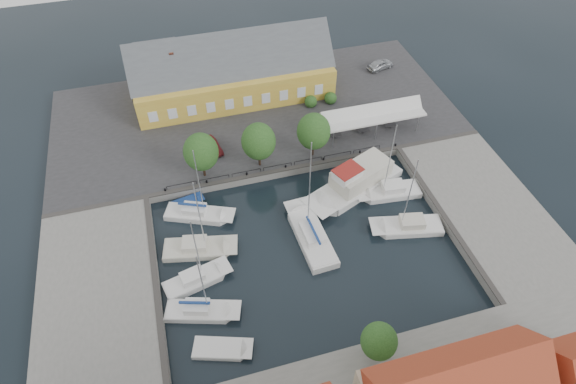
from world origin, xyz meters
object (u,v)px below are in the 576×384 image
at_px(west_boat_b, 199,249).
at_px(trawler, 356,182).
at_px(car_silver, 380,64).
at_px(car_red, 212,146).
at_px(east_boat_b, 408,227).
at_px(center_sailboat, 311,236).
at_px(west_boat_a, 198,215).
at_px(warehouse, 228,73).
at_px(west_boat_c, 196,280).
at_px(west_boat_d, 201,312).
at_px(launch_nw, 188,203).
at_px(launch_sw, 222,349).
at_px(tent_canopy, 372,115).
at_px(east_boat_a, 389,192).

bearing_deg(west_boat_b, trawler, 12.00).
distance_m(car_silver, west_boat_b, 42.74).
height_order(car_red, east_boat_b, east_boat_b).
height_order(center_sailboat, west_boat_a, center_sailboat).
distance_m(warehouse, west_boat_c, 32.59).
bearing_deg(west_boat_d, car_red, 77.27).
distance_m(warehouse, west_boat_b, 28.61).
bearing_deg(west_boat_d, warehouse, 74.23).
xyz_separation_m(car_silver, west_boat_d, (-33.93, -34.80, -1.48)).
height_order(west_boat_c, launch_nw, west_boat_c).
height_order(warehouse, launch_sw, warehouse).
xyz_separation_m(west_boat_a, west_boat_b, (-0.69, -4.99, -0.01)).
height_order(car_silver, trawler, trawler).
bearing_deg(east_boat_b, launch_nw, 155.61).
distance_m(center_sailboat, launch_sw, 15.86).
distance_m(center_sailboat, west_boat_a, 13.44).
distance_m(center_sailboat, west_boat_c, 13.38).
bearing_deg(launch_nw, trawler, -8.56).
height_order(trawler, west_boat_a, west_boat_a).
height_order(car_silver, west_boat_b, west_boat_b).
relative_size(center_sailboat, west_boat_a, 1.27).
bearing_deg(launch_sw, west_boat_c, 98.19).
height_order(center_sailboat, trawler, center_sailboat).
relative_size(center_sailboat, trawler, 1.00).
bearing_deg(warehouse, west_boat_d, -105.77).
bearing_deg(west_boat_b, west_boat_a, 82.07).
relative_size(car_red, launch_nw, 0.99).
distance_m(east_boat_b, west_boat_c, 24.26).
bearing_deg(east_boat_b, west_boat_d, -169.94).
bearing_deg(warehouse, tent_canopy, -39.86).
bearing_deg(center_sailboat, west_boat_b, 172.14).
distance_m(east_boat_b, west_boat_a, 24.22).
distance_m(trawler, west_boat_a, 19.42).
height_order(warehouse, east_boat_a, east_boat_a).
bearing_deg(car_red, tent_canopy, -20.65).
bearing_deg(launch_sw, tent_canopy, 44.93).
distance_m(warehouse, east_boat_a, 29.05).
bearing_deg(west_boat_c, west_boat_d, -91.06).
height_order(car_silver, launch_nw, car_silver).
height_order(warehouse, center_sailboat, center_sailboat).
xyz_separation_m(trawler, launch_sw, (-19.75, -16.32, -0.93)).
relative_size(trawler, west_boat_c, 1.40).
distance_m(east_boat_a, east_boat_b, 5.62).
bearing_deg(car_silver, tent_canopy, 135.26).
relative_size(warehouse, launch_nw, 7.04).
height_order(center_sailboat, west_boat_d, center_sailboat).
bearing_deg(east_boat_b, trawler, 113.48).
relative_size(center_sailboat, east_boat_b, 1.22).
bearing_deg(warehouse, launch_sw, -102.36).
xyz_separation_m(car_silver, west_boat_b, (-33.03, -27.08, -1.49)).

